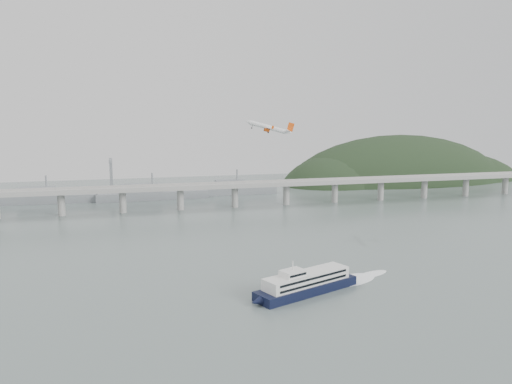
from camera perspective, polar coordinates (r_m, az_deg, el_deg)
name	(u,v)px	position (r m, az deg, el deg)	size (l,w,h in m)	color
ground	(284,274)	(268.68, 3.18, -9.31)	(900.00, 900.00, 0.00)	slate
bridge	(212,189)	(454.12, -5.04, 0.33)	(800.00, 22.00, 23.90)	#959592
headland	(408,195)	(689.06, 16.94, -0.30)	(365.00, 155.00, 156.00)	black
distant_fleet	(40,198)	(517.98, -23.43, -0.61)	(453.00, 60.90, 40.00)	slate
ferry	(307,283)	(240.90, 5.80, -10.33)	(86.28, 40.49, 17.03)	black
airliner	(269,128)	(342.82, 1.54, 7.35)	(33.22, 30.67, 11.18)	white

